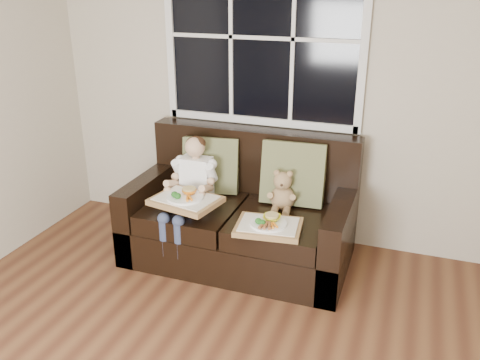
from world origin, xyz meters
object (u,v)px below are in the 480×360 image
at_px(child, 191,182).
at_px(tray_right, 269,226).
at_px(tray_left, 186,199).
at_px(teddy_bear, 282,193).
at_px(loveseat, 242,219).

height_order(child, tray_right, child).
bearing_deg(tray_right, tray_left, 171.33).
bearing_deg(teddy_bear, loveseat, 173.76).
distance_m(tray_left, tray_right, 0.65).
bearing_deg(tray_right, loveseat, 125.65).
xyz_separation_m(child, tray_right, (0.69, -0.24, -0.14)).
height_order(loveseat, tray_left, loveseat).
bearing_deg(tray_left, child, 115.38).
xyz_separation_m(loveseat, child, (-0.37, -0.11, 0.32)).
bearing_deg(child, teddy_bear, 10.01).
distance_m(child, tray_left, 0.23).
bearing_deg(loveseat, tray_right, -47.37).
relative_size(child, tray_left, 1.47).
relative_size(child, teddy_bear, 2.41).
relative_size(child, tray_right, 1.59).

